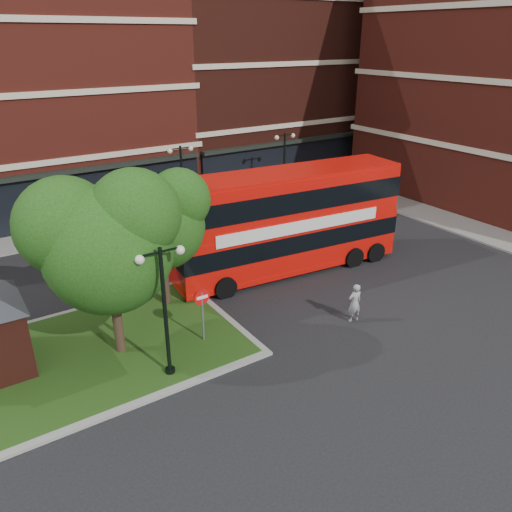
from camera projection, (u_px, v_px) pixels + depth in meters
ground at (295, 332)px, 20.57m from camera, size 120.00×120.00×0.00m
pavement_far at (144, 218)px, 33.15m from camera, size 44.00×3.00×0.12m
pavement_side at (491, 235)px, 30.36m from camera, size 3.00×28.00×0.12m
terrace_far_right at (258, 76)px, 42.69m from camera, size 18.00×12.00×16.00m
traffic_island at (78, 358)px, 18.82m from camera, size 12.60×7.60×0.15m
tree_island_west at (103, 238)px, 17.28m from camera, size 5.40×4.71×7.21m
tree_island_east at (157, 217)px, 20.92m from camera, size 4.46×3.90×6.29m
lamp_island at (165, 307)px, 16.82m from camera, size 1.72×0.36×5.00m
lamp_far_left at (182, 180)px, 31.51m from camera, size 1.72×0.36×5.00m
lamp_far_right at (284, 164)px, 35.52m from camera, size 1.72×0.36×5.00m
bus at (287, 215)px, 24.93m from camera, size 12.19×3.91×4.58m
woman at (355, 303)px, 21.04m from camera, size 0.69×0.50×1.75m
car_silver at (105, 226)px, 29.71m from camera, size 4.68×1.96×1.58m
car_white at (198, 210)px, 32.88m from camera, size 4.20×1.73×1.35m
no_entry_sign at (202, 305)px, 19.20m from camera, size 0.66×0.08×2.38m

